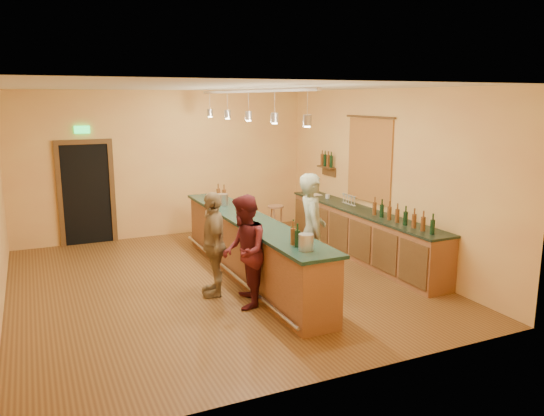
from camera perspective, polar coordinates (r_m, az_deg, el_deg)
name	(u,v)px	position (r m, az deg, el deg)	size (l,w,h in m)	color
floor	(219,282)	(9.03, -5.74, -7.92)	(7.00, 7.00, 0.00)	brown
ceiling	(215,87)	(8.51, -6.19, 12.82)	(6.50, 7.00, 0.02)	silver
wall_back	(166,164)	(11.96, -11.38, 4.64)	(6.50, 0.02, 3.20)	#DE9253
wall_front	(327,239)	(5.50, 5.89, -3.39)	(6.50, 0.02, 3.20)	#DE9253
wall_right	(382,176)	(10.13, 11.76, 3.38)	(0.02, 7.00, 3.20)	#DE9253
doorway	(86,191)	(11.74, -19.35, 1.74)	(1.15, 0.09, 2.48)	black
tapestry	(369,161)	(10.41, 10.42, 5.04)	(0.03, 1.40, 1.60)	#AA3E22
bottle_shelf	(327,162)	(11.65, 5.92, 4.95)	(0.17, 0.55, 0.54)	#4C2916
back_counter	(362,233)	(10.33, 9.66, -2.69)	(0.60, 4.55, 1.27)	brown
tasting_bar	(250,243)	(9.03, -2.41, -3.83)	(0.73, 5.10, 1.38)	brown
pendant_track	(248,101)	(8.70, -2.55, 11.42)	(0.11, 4.60, 0.50)	silver
bartender	(312,231)	(8.52, 4.31, -2.51)	(0.68, 0.45, 1.88)	gray
customer_a	(244,252)	(7.76, -3.00, -4.70)	(0.81, 0.63, 1.67)	#59191E
customer_b	(214,244)	(8.26, -6.29, -3.86)	(0.96, 0.40, 1.64)	#997A51
bar_stool	(276,212)	(11.59, 0.40, -0.43)	(0.35, 0.35, 0.73)	#956443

